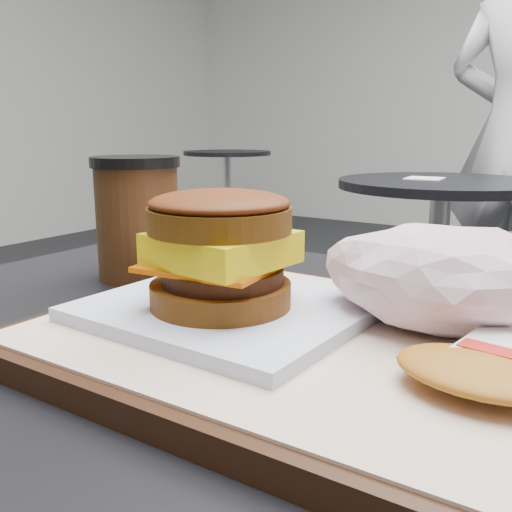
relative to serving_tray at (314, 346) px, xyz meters
The scene contains 7 objects.
serving_tray is the anchor object (origin of this frame).
breakfast_sandwich 0.08m from the serving_tray, behind, with size 0.20×0.18×0.09m.
crumpled_wrapper 0.10m from the serving_tray, 43.53° to the left, with size 0.16×0.12×0.07m, color white, non-canonical shape.
coffee_cup 0.28m from the serving_tray, 159.85° to the left, with size 0.09×0.09×0.13m.
neighbor_table 1.71m from the serving_tray, 102.94° to the left, with size 0.70×0.70×0.75m.
napkin 1.71m from the serving_tray, 104.93° to the left, with size 0.12×0.12×0.00m, color white.
bg_table_mid 4.02m from the serving_tray, 127.20° to the left, with size 0.66×0.66×0.75m.
Camera 1 is at (0.20, -0.32, 0.92)m, focal length 40.00 mm.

